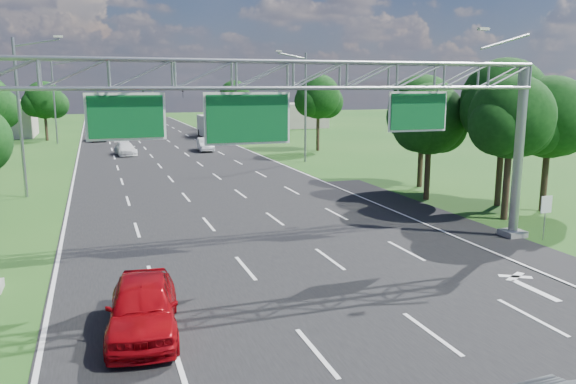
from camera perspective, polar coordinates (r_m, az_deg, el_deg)
name	(u,v)px	position (r m, az deg, el deg)	size (l,w,h in m)	color
ground	(204,187)	(40.31, -8.56, 0.53)	(220.00, 220.00, 0.00)	#1C4D17
road	(204,187)	(40.31, -8.56, 0.53)	(18.00, 180.00, 0.02)	black
road_flare	(463,229)	(29.67, 17.40, -3.56)	(3.00, 30.00, 0.02)	black
sign_gantry	(292,91)	(22.30, 0.45, 10.24)	(23.50, 1.00, 9.56)	gray
regulatory_sign	(546,209)	(28.49, 24.73, -1.54)	(0.60, 0.08, 2.10)	gray
traffic_signal	(210,100)	(75.48, -7.96, 9.25)	(12.21, 0.24, 7.00)	black
streetlight_l_near	(22,110)	(39.29, -25.37, 7.55)	(2.97, 0.22, 10.16)	gray
streetlight_l_far	(56,98)	(74.17, -22.53, 8.83)	(2.97, 0.22, 10.16)	gray
streetlight_r_mid	(303,102)	(52.39, 1.59, 9.14)	(2.97, 0.22, 10.16)	gray
tree_cluster_right	(480,116)	(35.76, 18.94, 7.36)	(9.91, 14.60, 8.68)	#2D2116
tree_verge_lc	(45,102)	(79.31, -23.47, 8.40)	(5.76, 4.80, 7.62)	#2D2116
tree_verge_rd	(319,99)	(61.61, 3.14, 9.43)	(5.76, 4.80, 8.28)	#2D2116
tree_verge_re	(235,97)	(89.63, -5.41, 9.55)	(5.76, 4.80, 7.84)	#2D2116
building_right	(287,115)	(96.33, -0.14, 7.78)	(12.00, 9.00, 4.00)	#9D9284
red_coupe	(143,306)	(17.06, -14.52, -11.17)	(1.96, 4.88, 1.66)	#A3070E
car_queue_a	(125,149)	(60.22, -16.18, 4.24)	(1.82, 4.48, 1.30)	white
car_queue_c	(97,135)	(76.40, -18.86, 5.51)	(1.89, 4.71, 1.60)	black
car_queue_d	(205,144)	(62.26, -8.39, 4.81)	(1.52, 4.37, 1.44)	white
box_truck	(210,127)	(78.51, -7.92, 6.56)	(2.41, 7.81, 2.94)	silver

